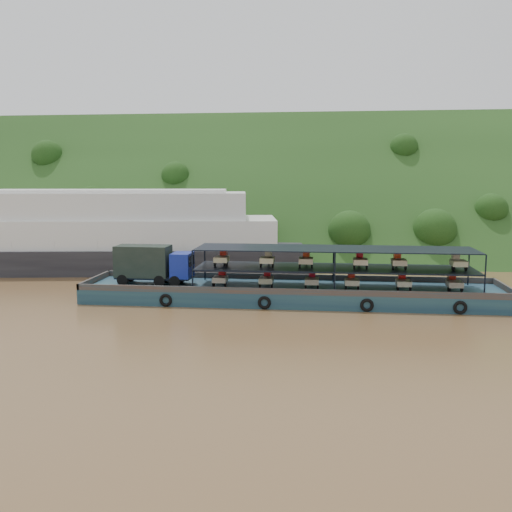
# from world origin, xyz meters

# --- Properties ---
(ground) EXTENTS (160.00, 160.00, 0.00)m
(ground) POSITION_xyz_m (0.00, 0.00, 0.00)
(ground) COLOR brown
(ground) RESTS_ON ground
(hillside) EXTENTS (140.00, 39.60, 39.60)m
(hillside) POSITION_xyz_m (0.00, 36.00, 0.00)
(hillside) COLOR #1A3513
(hillside) RESTS_ON ground
(cargo_barge) EXTENTS (35.00, 7.18, 4.55)m
(cargo_barge) POSITION_xyz_m (0.60, -1.18, 1.13)
(cargo_barge) COLOR #122740
(cargo_barge) RESTS_ON ground
(passenger_ferry) EXTENTS (45.73, 17.42, 9.03)m
(passenger_ferry) POSITION_xyz_m (-20.12, 13.44, 3.91)
(passenger_ferry) COLOR black
(passenger_ferry) RESTS_ON ground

